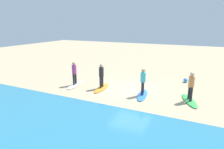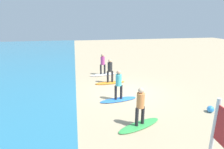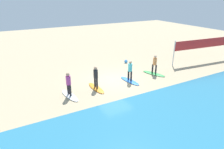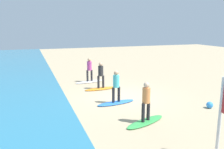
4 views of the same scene
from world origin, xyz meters
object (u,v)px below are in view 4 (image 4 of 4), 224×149
object	(u,v)px
beach_ball	(210,105)
surfboard_orange	(101,89)
surfboard_blue	(116,103)
surfer_orange	(101,73)
surfer_blue	(116,84)
surfboard_green	(145,122)
surfer_white	(89,68)
surfer_green	(146,99)
surfboard_white	(90,82)

from	to	relation	value
beach_ball	surfboard_orange	bearing A→B (deg)	37.87
surfboard_blue	surfer_orange	distance (m)	3.06
surfboard_blue	surfer_blue	distance (m)	0.99
surfboard_green	surfer_white	size ratio (longest dim) A/B	1.28
surfer_blue	beach_ball	distance (m)	4.67
surfer_blue	surfer_white	bearing A→B (deg)	1.43
surfer_green	surfboard_blue	size ratio (longest dim) A/B	0.78
surfboard_white	surfer_white	xyz separation A→B (m)	(-0.00, 0.00, 0.99)
surfboard_green	surfer_orange	world-z (taller)	surfer_orange
surfboard_white	beach_ball	world-z (taller)	beach_ball
surfboard_green	surfboard_white	distance (m)	7.67
surfboard_orange	surfboard_white	bearing A→B (deg)	-88.78
surfboard_blue	beach_ball	xyz separation A→B (m)	(-2.19, -4.03, 0.12)
surfboard_blue	surfer_orange	bearing A→B (deg)	-99.72
surfboard_orange	surfer_orange	xyz separation A→B (m)	(0.00, -0.00, 0.99)
surfer_orange	beach_ball	distance (m)	6.50
surfer_orange	beach_ball	world-z (taller)	surfer_orange
surfer_white	beach_ball	bearing A→B (deg)	-149.86
surfboard_green	surfboard_white	bearing A→B (deg)	-108.60
surfboard_orange	surfboard_white	distance (m)	2.08
surfboard_green	surfer_green	distance (m)	0.99
surfer_green	beach_ball	size ratio (longest dim) A/B	5.08
surfboard_orange	surfboard_white	world-z (taller)	same
surfboard_white	surfer_white	distance (m)	0.99
surfboard_blue	surfer_blue	bearing A→B (deg)	171.76
surfer_green	surfboard_orange	size ratio (longest dim) A/B	0.78
surfboard_green	surfer_blue	bearing A→B (deg)	-105.76
surfer_blue	surfer_orange	world-z (taller)	same
surfboard_orange	surfer_green	bearing A→B (deg)	87.77
surfboard_blue	beach_ball	distance (m)	4.58
surfboard_green	surfer_green	bearing A→B (deg)	-111.57
surfboard_white	surfer_white	size ratio (longest dim) A/B	1.28
surfer_orange	surfer_green	bearing A→B (deg)	-177.96
surfer_orange	surfer_white	size ratio (longest dim) A/B	1.00
surfer_green	beach_ball	world-z (taller)	surfer_green
surfboard_green	surfboard_blue	size ratio (longest dim) A/B	1.00
surfboard_blue	surfer_blue	xyz separation A→B (m)	(0.00, -0.00, 0.99)
surfer_green	surfer_white	size ratio (longest dim) A/B	1.00
surfboard_green	surfer_white	xyz separation A→B (m)	(7.66, 0.40, 0.99)
surfer_blue	surfboard_white	xyz separation A→B (m)	(4.96, 0.12, -0.99)
surfboard_green	beach_ball	size ratio (longest dim) A/B	6.50
surfer_orange	beach_ball	bearing A→B (deg)	-142.13
surfer_blue	surfer_green	bearing A→B (deg)	-174.20
surfboard_white	surfer_green	bearing A→B (deg)	82.66
surfboard_blue	surfer_blue	size ratio (longest dim) A/B	1.28
surfer_green	surfer_white	distance (m)	7.67
surfer_green	surfer_blue	xyz separation A→B (m)	(2.69, 0.27, 0.00)
surfboard_green	surfer_green	size ratio (longest dim) A/B	1.28
surfboard_green	surfer_blue	size ratio (longest dim) A/B	1.28
surfboard_blue	beach_ball	bearing A→B (deg)	143.27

